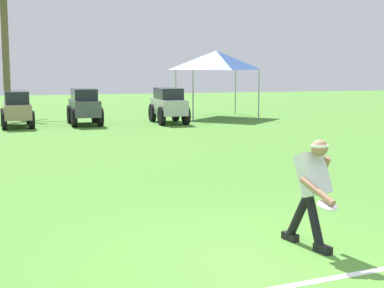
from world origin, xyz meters
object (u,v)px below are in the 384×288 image
Objects in this scene: parked_car_slot_c at (84,106)px; parked_car_slot_d at (169,104)px; parked_car_slot_b at (17,108)px; frisbee_thrower at (312,187)px; palm_tree_left_of_centre at (5,36)px; event_tent at (216,60)px; frisbee_in_flight at (327,206)px.

parked_car_slot_c is 1.00× the size of parked_car_slot_d.
parked_car_slot_d is (5.82, -0.19, 0.02)m from parked_car_slot_b.
palm_tree_left_of_centre is (-4.28, 22.50, 2.83)m from frisbee_thrower.
parked_car_slot_c is at bearing -63.52° from palm_tree_left_of_centre.
frisbee_in_flight is at bearing -104.14° from event_tent.
frisbee_in_flight is at bearing -85.91° from parked_car_slot_c.
frisbee_thrower is at bearing -85.56° from parked_car_slot_c.
parked_car_slot_d is at bearing -1.84° from parked_car_slot_b.
parked_car_slot_b is 0.41× the size of palm_tree_left_of_centre.
frisbee_thrower is at bearing -97.11° from parked_car_slot_d.
parked_car_slot_c is at bearing 94.44° from frisbee_thrower.
event_tent is at bearing -25.55° from palm_tree_left_of_centre.
frisbee_thrower is at bearing -76.95° from parked_car_slot_b.
parked_car_slot_b is at bearing 178.16° from parked_car_slot_d.
parked_car_slot_d is at bearing -44.92° from palm_tree_left_of_centre.
event_tent reaches higher than frisbee_in_flight.
frisbee_in_flight is at bearing -97.11° from parked_car_slot_d.
frisbee_thrower is 0.46× the size of event_tent.
frisbee_thrower is 23.08m from palm_tree_left_of_centre.
frisbee_in_flight is 16.86m from parked_car_slot_d.
parked_car_slot_b is 1.03× the size of parked_car_slot_c.
parked_car_slot_b is (-3.73, 16.91, 0.04)m from frisbee_in_flight.
parked_car_slot_c is 0.39× the size of palm_tree_left_of_centre.
frisbee_thrower is 4.76× the size of frisbee_in_flight.
frisbee_thrower is 0.54m from frisbee_in_flight.
palm_tree_left_of_centre reaches higher than event_tent.
parked_car_slot_b is at bearing -167.81° from event_tent.
parked_car_slot_c is at bearing 175.62° from parked_car_slot_d.
palm_tree_left_of_centre is (-0.49, 6.10, 2.91)m from parked_car_slot_b.
frisbee_thrower reaches higher than parked_car_slot_c.
palm_tree_left_of_centre is 1.97× the size of event_tent.
parked_car_slot_c is 6.44m from event_tent.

